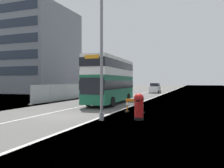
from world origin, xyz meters
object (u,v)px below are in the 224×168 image
roadworks_barrier (135,104)px  car_receding_mid (155,88)px  red_pillar_postbox (139,105)px  car_oncoming_near (120,89)px  double_decker_bus (111,80)px  lamppost_foreground (102,47)px

roadworks_barrier → car_receding_mid: bearing=97.0°
red_pillar_postbox → car_oncoming_near: (-9.60, 24.93, 0.16)m
double_decker_bus → car_receding_mid: (0.50, 24.81, -1.64)m
car_oncoming_near → car_receding_mid: bearing=62.4°
lamppost_foreground → car_receding_mid: (-2.75, 35.01, -3.59)m
red_pillar_postbox → lamppost_foreground: bearing=-153.7°
double_decker_bus → lamppost_foreground: size_ratio=1.10×
double_decker_bus → lamppost_foreground: lamppost_foreground is taller
lamppost_foreground → car_oncoming_near: lamppost_foreground is taller
red_pillar_postbox → car_oncoming_near: 26.71m
car_oncoming_near → roadworks_barrier: bearing=-68.7°
double_decker_bus → red_pillar_postbox: double_decker_bus is taller
double_decker_bus → car_oncoming_near: 16.41m
lamppost_foreground → car_receding_mid: 35.30m
lamppost_foreground → roadworks_barrier: bearing=76.5°
roadworks_barrier → car_oncoming_near: 23.36m
double_decker_bus → car_oncoming_near: size_ratio=2.35×
roadworks_barrier → car_oncoming_near: size_ratio=0.35×
red_pillar_postbox → roadworks_barrier: (-1.12, 3.16, -0.28)m
lamppost_foreground → red_pillar_postbox: size_ratio=5.71×
car_oncoming_near → car_receding_mid: size_ratio=1.08×
car_receding_mid → lamppost_foreground: bearing=-85.5°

